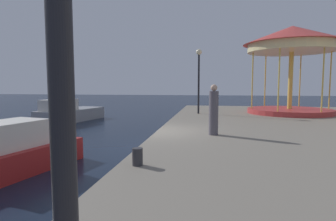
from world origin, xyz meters
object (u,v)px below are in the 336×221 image
(carousel, at_px, (292,48))
(bollard_center, at_px, (138,157))
(motorboat_red, at_px, (3,156))
(lamp_post_mid_promenade, at_px, (199,69))
(person_by_the_water, at_px, (214,111))
(motorboat_grey, at_px, (69,113))

(carousel, distance_m, bollard_center, 14.88)
(motorboat_red, distance_m, bollard_center, 4.52)
(lamp_post_mid_promenade, bearing_deg, person_by_the_water, -83.34)
(motorboat_grey, height_order, carousel, carousel)
(carousel, bearing_deg, motorboat_red, -133.44)
(motorboat_grey, distance_m, person_by_the_water, 13.30)
(lamp_post_mid_promenade, bearing_deg, motorboat_red, -116.20)
(carousel, distance_m, lamp_post_mid_promenade, 6.00)
(motorboat_grey, distance_m, lamp_post_mid_promenade, 9.86)
(person_by_the_water, bearing_deg, carousel, 60.09)
(motorboat_red, xyz_separation_m, carousel, (11.00, 11.61, 4.35))
(motorboat_grey, relative_size, person_by_the_water, 3.04)
(motorboat_red, relative_size, person_by_the_water, 2.82)
(bollard_center, bearing_deg, carousel, 62.47)
(carousel, height_order, lamp_post_mid_promenade, carousel)
(motorboat_red, xyz_separation_m, bollard_center, (4.36, -1.12, 0.43))
(motorboat_grey, bearing_deg, lamp_post_mid_promenade, -5.56)
(lamp_post_mid_promenade, distance_m, person_by_the_water, 7.81)
(carousel, xyz_separation_m, lamp_post_mid_promenade, (-5.77, -0.98, -1.33))
(carousel, bearing_deg, bollard_center, -117.53)
(person_by_the_water, bearing_deg, lamp_post_mid_promenade, 96.66)
(motorboat_red, xyz_separation_m, lamp_post_mid_promenade, (5.23, 10.63, 3.03))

